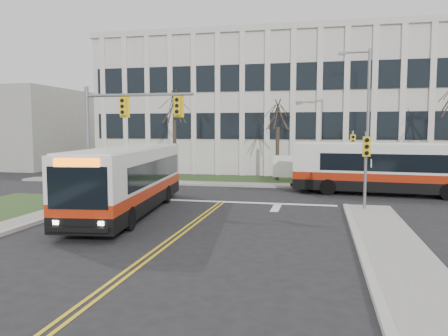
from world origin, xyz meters
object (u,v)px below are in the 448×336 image
bus_main (129,181)px  bus_cross (393,170)px  directory_sign (283,167)px  streetlight (366,110)px

bus_main → bus_cross: 15.42m
directory_sign → bus_main: bus_main is taller
directory_sign → bus_cross: size_ratio=0.17×
streetlight → directory_sign: 6.96m
directory_sign → bus_cross: 8.32m
streetlight → bus_main: size_ratio=0.82×
directory_sign → bus_cross: (6.82, -4.76, 0.36)m
bus_cross → bus_main: bearing=-51.2°
bus_main → bus_cross: bus_cross is taller
streetlight → bus_cross: size_ratio=0.80×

